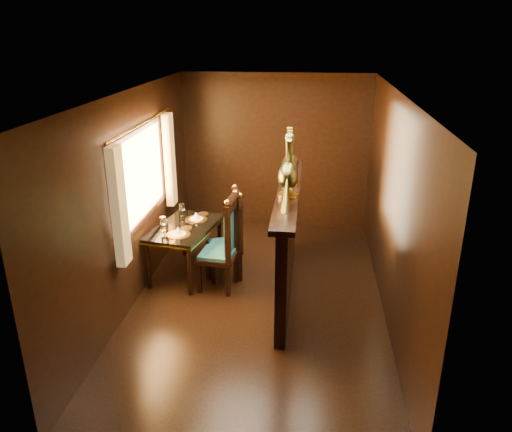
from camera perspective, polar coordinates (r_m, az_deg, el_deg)
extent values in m
plane|color=black|center=(6.26, 0.32, -9.47)|extent=(5.00, 5.00, 0.00)
cube|color=black|center=(8.12, 2.25, 7.27)|extent=(3.00, 0.04, 2.50)
cube|color=black|center=(3.50, -4.13, -12.43)|extent=(3.00, 0.04, 2.50)
cube|color=black|center=(6.07, -13.89, 1.87)|extent=(0.04, 5.00, 2.50)
cube|color=black|center=(5.78, 15.31, 0.76)|extent=(0.04, 5.00, 2.50)
cube|color=beige|center=(5.44, 0.38, 13.87)|extent=(3.00, 5.00, 0.04)
cube|color=#FFC672|center=(6.27, -13.10, 4.49)|extent=(0.01, 1.70, 1.05)
cube|color=#F6A443|center=(5.39, -15.39, 1.01)|extent=(0.10, 0.22, 1.30)
cube|color=#F6A443|center=(7.15, -9.84, 6.31)|extent=(0.10, 0.22, 1.30)
cylinder|color=gold|center=(6.10, -12.92, 10.29)|extent=(0.03, 2.20, 0.03)
cube|color=black|center=(6.21, 3.62, -3.04)|extent=(0.12, 2.60, 1.30)
cube|color=#373719|center=(6.19, 3.03, -2.59)|extent=(0.02, 2.20, 0.95)
cube|color=black|center=(5.96, 3.77, 2.94)|extent=(0.26, 2.70, 0.06)
cube|color=black|center=(6.65, -8.15, -1.32)|extent=(0.90, 1.26, 0.04)
cube|color=gold|center=(6.66, -8.14, -1.56)|extent=(0.92, 1.29, 0.02)
cylinder|color=black|center=(6.51, -12.22, -5.57)|extent=(0.06, 0.06, 0.63)
cylinder|color=black|center=(6.26, -7.61, -6.36)|extent=(0.06, 0.06, 0.63)
cylinder|color=black|center=(7.33, -8.33, -2.17)|extent=(0.06, 0.06, 0.63)
cylinder|color=black|center=(7.12, -4.16, -2.73)|extent=(0.06, 0.06, 0.63)
cylinder|color=orange|center=(6.38, -8.86, -2.09)|extent=(0.30, 0.30, 0.01)
cone|color=white|center=(6.36, -8.89, -1.64)|extent=(0.11, 0.11, 0.10)
cylinder|color=orange|center=(6.84, -6.84, -0.37)|extent=(0.30, 0.30, 0.01)
cone|color=white|center=(6.82, -6.86, 0.05)|extent=(0.11, 0.11, 0.10)
cylinder|color=silver|center=(6.73, -10.15, -0.73)|extent=(0.03, 0.03, 0.06)
cylinder|color=silver|center=(6.78, -10.21, -0.56)|extent=(0.03, 0.03, 0.06)
cube|color=black|center=(6.34, -4.43, -4.69)|extent=(0.50, 0.50, 0.06)
cube|color=#154E61|center=(6.32, -4.44, -4.29)|extent=(0.45, 0.45, 0.05)
cube|color=#154E61|center=(6.14, -2.77, -1.70)|extent=(0.07, 0.35, 0.58)
cube|color=black|center=(6.34, -6.48, -7.10)|extent=(0.05, 0.05, 0.40)
cube|color=black|center=(6.24, -3.22, -7.49)|extent=(0.05, 0.05, 0.40)
cube|color=black|center=(6.66, -5.45, -5.64)|extent=(0.05, 0.05, 0.40)
cube|color=black|center=(6.56, -2.33, -5.98)|extent=(0.05, 0.05, 0.40)
sphere|color=gold|center=(5.81, -3.33, 1.58)|extent=(0.07, 0.07, 0.07)
sphere|color=gold|center=(6.15, -2.39, 2.70)|extent=(0.07, 0.07, 0.07)
cube|color=black|center=(6.63, -3.66, -3.67)|extent=(0.55, 0.55, 0.06)
cube|color=#154E61|center=(6.61, -3.67, -3.30)|extent=(0.50, 0.50, 0.05)
cube|color=#154E61|center=(6.51, -2.10, -0.62)|extent=(0.14, 0.33, 0.56)
cube|color=black|center=(6.54, -4.91, -6.21)|extent=(0.05, 0.05, 0.39)
cube|color=black|center=(6.59, -1.82, -5.91)|extent=(0.05, 0.05, 0.39)
cube|color=black|center=(6.86, -5.35, -4.87)|extent=(0.05, 0.05, 0.39)
cube|color=black|center=(6.91, -2.40, -4.60)|extent=(0.05, 0.05, 0.39)
sphere|color=gold|center=(6.20, -1.84, 2.39)|extent=(0.07, 0.07, 0.07)
sphere|color=gold|center=(6.54, -2.45, 3.36)|extent=(0.07, 0.07, 0.07)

